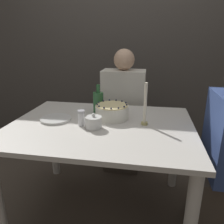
{
  "coord_description": "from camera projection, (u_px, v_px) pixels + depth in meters",
  "views": [
    {
      "loc": [
        0.31,
        -1.35,
        1.27
      ],
      "look_at": [
        0.05,
        0.13,
        0.77
      ],
      "focal_mm": 35.0,
      "sensor_mm": 36.0,
      "label": 1
    }
  ],
  "objects": [
    {
      "name": "person_man_blue_shirt",
      "position": [
        123.0,
        119.0,
        2.16
      ],
      "size": [
        0.4,
        0.34,
        1.19
      ],
      "rotation": [
        0.0,
        0.0,
        3.14
      ],
      "color": "#473D33",
      "rests_on": "ground_plane"
    },
    {
      "name": "candle",
      "position": [
        145.0,
        108.0,
        1.44
      ],
      "size": [
        0.04,
        0.04,
        0.29
      ],
      "color": "tan",
      "rests_on": "dining_table"
    },
    {
      "name": "wall_behind",
      "position": [
        126.0,
        36.0,
        2.61
      ],
      "size": [
        8.0,
        0.05,
        2.6
      ],
      "color": "#4C4742",
      "rests_on": "ground_plane"
    },
    {
      "name": "plate_stack",
      "position": [
        56.0,
        119.0,
        1.56
      ],
      "size": [
        0.22,
        0.22,
        0.02
      ],
      "color": "silver",
      "rests_on": "dining_table"
    },
    {
      "name": "ground_plane",
      "position": [
        103.0,
        209.0,
        1.72
      ],
      "size": [
        12.0,
        12.0,
        0.0
      ],
      "primitive_type": "plane",
      "color": "#4C4238"
    },
    {
      "name": "cake",
      "position": [
        112.0,
        111.0,
        1.58
      ],
      "size": [
        0.24,
        0.24,
        0.11
      ],
      "color": "white",
      "rests_on": "dining_table"
    },
    {
      "name": "sugar_bowl",
      "position": [
        94.0,
        122.0,
        1.41
      ],
      "size": [
        0.11,
        0.11,
        0.1
      ],
      "color": "silver",
      "rests_on": "dining_table"
    },
    {
      "name": "dining_table",
      "position": [
        101.0,
        139.0,
        1.52
      ],
      "size": [
        1.24,
        0.94,
        0.72
      ],
      "color": "beige",
      "rests_on": "ground_plane"
    },
    {
      "name": "sugar_shaker",
      "position": [
        81.0,
        118.0,
        1.44
      ],
      "size": [
        0.05,
        0.05,
        0.11
      ],
      "color": "white",
      "rests_on": "dining_table"
    },
    {
      "name": "bottle",
      "position": [
        98.0,
        102.0,
        1.7
      ],
      "size": [
        0.08,
        0.08,
        0.22
      ],
      "color": "#2D6638",
      "rests_on": "dining_table"
    }
  ]
}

